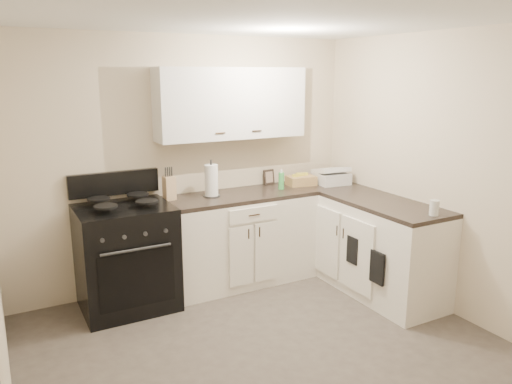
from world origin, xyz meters
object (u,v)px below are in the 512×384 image
knife_block (169,188)px  wicker_basket (301,181)px  paper_towel (211,181)px  countertop_grill (331,178)px  stove (126,260)px

knife_block → wicker_basket: 1.48m
knife_block → paper_towel: size_ratio=0.73×
wicker_basket → countertop_grill: size_ratio=0.89×
knife_block → paper_towel: (0.41, -0.07, 0.04)m
paper_towel → wicker_basket: bearing=0.4°
stove → paper_towel: bearing=4.4°
stove → knife_block: (0.48, 0.13, 0.60)m
stove → knife_block: 0.78m
knife_block → countertop_grill: 1.82m
stove → paper_towel: size_ratio=3.19×
stove → wicker_basket: (1.96, 0.08, 0.53)m
stove → countertop_grill: bearing=-0.6°
paper_towel → countertop_grill: 1.41m
stove → knife_block: knife_block is taller
knife_block → stove: bearing=-171.9°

